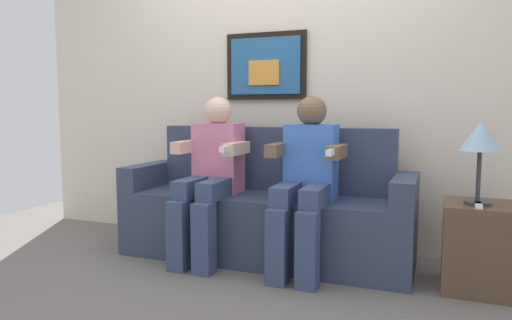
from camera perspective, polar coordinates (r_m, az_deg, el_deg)
ground_plane at (r=3.08m, az=-1.05°, el=-13.35°), size 5.69×5.69×0.00m
back_wall_assembly at (r=3.63m, az=3.55°, el=10.46°), size 4.38×0.10×2.60m
couch at (r=3.28m, az=1.13°, el=-6.44°), size 1.98×0.58×0.90m
person_on_left at (r=3.21m, az=-5.46°, el=-1.43°), size 0.46×0.56×1.11m
person_on_right at (r=2.97m, az=6.05°, el=-2.05°), size 0.46×0.56×1.11m
side_table_right at (r=3.01m, az=25.34°, el=-9.42°), size 0.40×0.40×0.50m
table_lamp at (r=2.86m, az=25.37°, el=2.17°), size 0.22×0.22×0.46m
spare_remote_on_table at (r=2.84m, az=25.17°, el=-4.95°), size 0.04×0.13×0.02m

